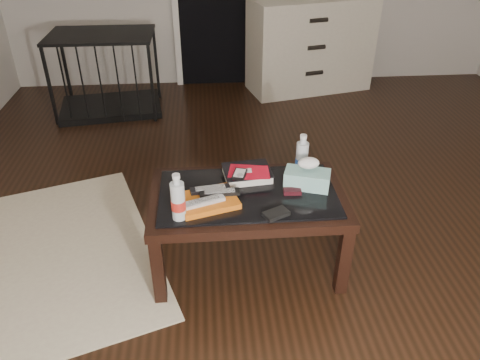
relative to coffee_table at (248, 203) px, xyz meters
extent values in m
plane|color=black|center=(0.37, 0.39, -0.40)|extent=(5.00, 5.00, 0.00)
cube|color=black|center=(-0.46, -0.26, -0.20)|extent=(0.06, 0.06, 0.40)
cube|color=black|center=(0.46, -0.26, -0.20)|extent=(0.06, 0.06, 0.40)
cube|color=black|center=(-0.46, 0.26, -0.20)|extent=(0.06, 0.06, 0.40)
cube|color=black|center=(0.46, 0.26, -0.20)|extent=(0.06, 0.06, 0.40)
cube|color=black|center=(0.00, 0.00, 0.03)|extent=(1.00, 0.60, 0.05)
cube|color=black|center=(0.00, 0.00, 0.06)|extent=(0.90, 0.50, 0.01)
cube|color=beige|center=(0.88, 2.62, 0.05)|extent=(1.28, 0.77, 0.90)
cylinder|color=black|center=(0.88, 2.36, -0.15)|extent=(0.18, 0.08, 0.04)
cylinder|color=black|center=(0.88, 2.36, 0.10)|extent=(0.18, 0.08, 0.04)
cylinder|color=black|center=(0.88, 2.36, 0.35)|extent=(0.18, 0.08, 0.04)
cube|color=black|center=(-1.08, 2.20, -0.37)|extent=(0.98, 0.72, 0.06)
cube|color=black|center=(-1.08, 2.20, 0.30)|extent=(0.98, 0.72, 0.02)
cube|color=black|center=(-1.51, 1.92, -0.05)|extent=(0.03, 0.03, 0.70)
cube|color=black|center=(-0.65, 1.92, -0.05)|extent=(0.03, 0.03, 0.70)
cube|color=black|center=(-1.51, 2.48, -0.05)|extent=(0.03, 0.03, 0.70)
cube|color=black|center=(-0.65, 2.48, -0.05)|extent=(0.03, 0.03, 0.70)
cube|color=#D36313|center=(-0.21, -0.08, 0.08)|extent=(0.33, 0.28, 0.03)
cube|color=#ACABB0|center=(-0.22, -0.12, 0.11)|extent=(0.21, 0.11, 0.02)
cube|color=black|center=(-0.14, -0.05, 0.11)|extent=(0.20, 0.06, 0.02)
cube|color=black|center=(-0.19, -0.01, 0.11)|extent=(0.21, 0.08, 0.02)
cube|color=black|center=(0.01, 0.15, 0.09)|extent=(0.27, 0.23, 0.05)
cube|color=red|center=(0.01, 0.13, 0.11)|extent=(0.21, 0.17, 0.01)
cube|color=black|center=(-0.03, 0.09, 0.12)|extent=(0.09, 0.12, 0.02)
cube|color=black|center=(0.23, -0.02, 0.08)|extent=(0.09, 0.05, 0.02)
cube|color=black|center=(0.12, -0.21, 0.07)|extent=(0.14, 0.12, 0.02)
cylinder|color=silver|center=(-0.34, -0.19, 0.18)|extent=(0.08, 0.08, 0.24)
cylinder|color=silver|center=(0.30, 0.15, 0.18)|extent=(0.08, 0.08, 0.24)
cube|color=teal|center=(0.31, 0.03, 0.11)|extent=(0.26, 0.19, 0.09)
camera|label=1|loc=(-0.20, -1.98, 1.39)|focal=35.00mm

